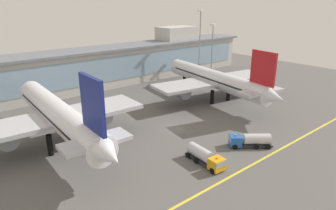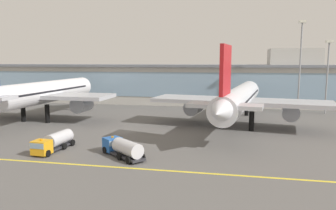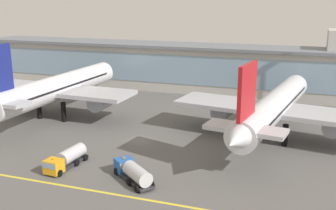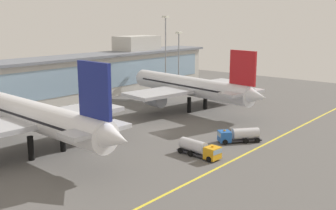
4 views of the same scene
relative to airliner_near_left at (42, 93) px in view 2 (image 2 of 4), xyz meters
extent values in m
plane|color=#5B5956|center=(24.56, -9.11, -6.87)|extent=(197.35, 197.35, 0.00)
cube|color=yellow|center=(24.56, -31.11, -6.86)|extent=(157.88, 0.50, 0.01)
cube|color=beige|center=(24.56, 37.21, -0.41)|extent=(140.97, 12.00, 12.92)
cube|color=#84A3BC|center=(24.56, 31.16, 0.24)|extent=(135.33, 0.20, 8.27)
cube|color=slate|center=(24.56, 37.21, 6.45)|extent=(143.97, 14.00, 0.80)
cube|color=beige|center=(66.85, 39.21, 9.05)|extent=(16.00, 10.00, 6.00)
cylinder|color=black|center=(-3.47, -2.93, -4.63)|extent=(1.10, 1.10, 4.48)
cylinder|color=black|center=(3.25, -3.17, -4.63)|extent=(1.10, 1.10, 4.48)
cylinder|color=black|center=(0.57, 16.16, -4.63)|extent=(1.10, 1.10, 4.48)
cylinder|color=silver|center=(0.01, 0.29, 0.13)|extent=(7.08, 41.97, 5.60)
cone|color=silver|center=(0.81, 22.86, 0.13)|extent=(5.49, 5.22, 5.32)
cube|color=#84A3BC|center=(0.69, 19.51, 1.11)|extent=(4.33, 4.07, 1.68)
cube|color=black|center=(0.01, 0.29, 0.55)|extent=(6.89, 35.29, 0.45)
cube|color=#B7BAC1|center=(0.01, 0.29, -0.57)|extent=(36.20, 11.30, 0.90)
cylinder|color=#999EA8|center=(-9.97, 2.15, -2.78)|extent=(4.11, 5.57, 3.92)
cylinder|color=#999EA8|center=(10.10, 1.44, -2.78)|extent=(4.11, 5.57, 3.92)
cylinder|color=black|center=(45.16, -1.93, -4.76)|extent=(1.10, 1.10, 4.22)
cylinder|color=black|center=(51.42, -2.88, -4.76)|extent=(1.10, 1.10, 4.22)
cylinder|color=black|center=(51.26, 17.03, -4.76)|extent=(1.10, 1.10, 4.22)
cylinder|color=silver|center=(48.80, 0.98, -0.27)|extent=(11.67, 43.06, 5.27)
cone|color=silver|center=(52.27, 23.67, -0.27)|extent=(5.67, 5.45, 5.01)
cone|color=silver|center=(45.30, -21.98, 0.12)|extent=(5.31, 6.41, 4.48)
cube|color=#84A3BC|center=(51.78, 20.41, 0.65)|extent=(4.47, 4.25, 1.58)
cube|color=black|center=(48.80, 0.98, 0.12)|extent=(10.69, 36.30, 0.42)
cube|color=#B7BAC1|center=(48.80, 0.98, -0.93)|extent=(40.59, 16.11, 0.84)
cylinder|color=#999EA8|center=(38.11, 4.17, -3.02)|extent=(4.49, 6.05, 3.69)
cylinder|color=#999EA8|center=(59.97, 0.83, -3.02)|extent=(4.49, 6.05, 3.69)
cube|color=red|center=(45.96, -17.62, 6.58)|extent=(1.79, 7.70, 8.44)
cube|color=#B7BAC1|center=(45.96, -17.62, 0.52)|extent=(13.20, 6.56, 0.68)
cylinder|color=black|center=(19.02, -28.55, -6.32)|extent=(0.38, 1.12, 1.10)
cylinder|color=black|center=(16.43, -28.35, -6.32)|extent=(0.38, 1.12, 1.10)
cylinder|color=black|center=(19.36, -24.06, -6.32)|extent=(0.38, 1.12, 1.10)
cylinder|color=black|center=(16.77, -23.86, -6.32)|extent=(0.38, 1.12, 1.10)
cylinder|color=black|center=(19.55, -21.55, -6.32)|extent=(0.38, 1.12, 1.10)
cylinder|color=black|center=(16.96, -21.35, -6.32)|extent=(0.38, 1.12, 1.10)
cube|color=#2D2D33|center=(18.05, -24.14, -6.42)|extent=(2.91, 7.72, 0.30)
cube|color=orange|center=(17.74, -28.18, -5.47)|extent=(2.77, 2.53, 2.20)
cube|color=#84A3BC|center=(17.74, -28.18, -4.98)|extent=(2.67, 2.62, 0.88)
cylinder|color=silver|center=(18.09, -23.60, -5.12)|extent=(2.72, 5.74, 2.30)
cube|color=orange|center=(17.74, -28.18, -4.25)|extent=(0.30, 0.40, 0.20)
cylinder|color=black|center=(27.05, -25.00, -6.32)|extent=(1.04, 0.93, 1.10)
cylinder|color=black|center=(28.69, -22.98, -6.32)|extent=(1.04, 0.93, 1.10)
cylinder|color=black|center=(30.53, -27.84, -6.32)|extent=(1.04, 0.93, 1.10)
cylinder|color=black|center=(32.18, -25.83, -6.32)|extent=(1.04, 0.93, 1.10)
cylinder|color=black|center=(32.48, -29.44, -6.32)|extent=(1.04, 0.93, 1.10)
cylinder|color=black|center=(34.13, -27.43, -6.32)|extent=(1.04, 0.93, 1.10)
cube|color=#2D2D33|center=(31.21, -26.72, -6.42)|extent=(7.33, 6.60, 0.30)
cube|color=#235BB2|center=(28.08, -24.16, -5.47)|extent=(3.46, 3.49, 2.20)
cube|color=#84A3BC|center=(28.08, -24.16, -4.98)|extent=(3.46, 3.47, 0.88)
cylinder|color=silver|center=(31.63, -27.07, -5.12)|extent=(5.78, 5.31, 2.30)
cube|color=orange|center=(28.08, -24.16, -4.25)|extent=(0.30, 0.40, 0.20)
cylinder|color=gray|center=(73.24, 24.38, 3.10)|extent=(0.44, 0.44, 19.94)
cube|color=silver|center=(73.24, 24.38, 13.42)|extent=(1.80, 1.80, 0.70)
cylinder|color=gray|center=(65.90, 24.35, 5.86)|extent=(0.44, 0.44, 25.44)
cube|color=silver|center=(65.90, 24.35, 18.93)|extent=(1.80, 1.80, 0.70)
camera|label=1|loc=(-19.62, -59.44, 22.65)|focal=32.12mm
camera|label=2|loc=(47.05, -72.50, 8.11)|focal=34.18mm
camera|label=3|loc=(54.25, -78.14, 20.37)|focal=43.24mm
camera|label=4|loc=(-40.23, -66.78, 18.41)|focal=42.88mm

